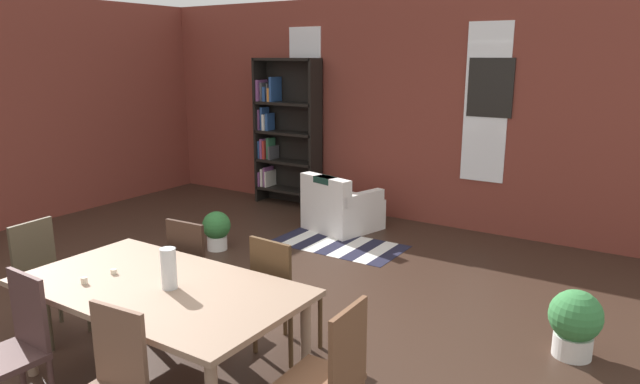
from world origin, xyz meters
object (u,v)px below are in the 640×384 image
at_px(bookshelf_tall, 283,131).
at_px(dining_chair_near_left, 15,346).
at_px(dining_chair_far_right, 281,292).
at_px(vase_on_table, 169,269).
at_px(dining_chair_head_left, 45,275).
at_px(potted_plant_corner, 217,229).
at_px(dining_chair_far_left, 196,269).
at_px(armchair_white, 341,209).
at_px(potted_plant_by_shelf, 575,321).
at_px(dining_table, 160,295).
at_px(dining_chair_head_right, 330,376).

bearing_deg(bookshelf_tall, dining_chair_near_left, -70.60).
bearing_deg(dining_chair_far_right, vase_on_table, -113.45).
height_order(dining_chair_head_left, potted_plant_corner, dining_chair_head_left).
bearing_deg(dining_chair_far_left, dining_chair_far_right, 0.00).
xyz_separation_m(armchair_white, potted_plant_by_shelf, (3.18, -1.83, 0.01)).
bearing_deg(potted_plant_corner, dining_chair_head_left, -82.59).
height_order(dining_chair_near_left, potted_plant_by_shelf, dining_chair_near_left).
bearing_deg(potted_plant_by_shelf, dining_chair_near_left, -135.32).
xyz_separation_m(dining_table, dining_chair_near_left, (-0.44, -0.77, -0.16)).
bearing_deg(dining_chair_head_right, potted_plant_corner, 142.72).
bearing_deg(dining_chair_head_right, dining_chair_near_left, -156.81).
height_order(armchair_white, potted_plant_by_shelf, armchair_white).
height_order(dining_chair_far_right, dining_chair_far_left, same).
bearing_deg(potted_plant_by_shelf, dining_chair_head_right, -116.07).
height_order(bookshelf_tall, armchair_white, bookshelf_tall).
height_order(dining_chair_near_left, potted_plant_corner, dining_chair_near_left).
distance_m(dining_chair_far_right, potted_plant_corner, 2.62).
bearing_deg(dining_chair_far_left, vase_on_table, -54.68).
bearing_deg(dining_chair_far_right, dining_chair_head_left, -156.67).
xyz_separation_m(dining_chair_head_right, armchair_white, (-2.22, 3.80, -0.23)).
height_order(dining_table, dining_chair_head_left, dining_chair_head_left).
height_order(dining_table, dining_chair_far_right, dining_chair_far_right).
bearing_deg(dining_chair_head_left, vase_on_table, 0.23).
height_order(dining_table, bookshelf_tall, bookshelf_tall).
bearing_deg(potted_plant_by_shelf, dining_chair_far_left, -156.69).
relative_size(dining_chair_near_left, bookshelf_tall, 0.43).
height_order(vase_on_table, dining_chair_head_left, vase_on_table).
distance_m(dining_chair_head_right, potted_plant_by_shelf, 2.20).
height_order(dining_chair_near_left, bookshelf_tall, bookshelf_tall).
xyz_separation_m(vase_on_table, dining_chair_head_left, (-1.47, -0.01, -0.37)).
xyz_separation_m(dining_table, potted_plant_corner, (-1.67, 2.31, -0.42)).
relative_size(dining_chair_head_right, dining_chair_far_left, 1.00).
distance_m(dining_chair_far_right, dining_chair_head_right, 1.20).
bearing_deg(dining_chair_far_left, dining_chair_head_right, -23.11).
xyz_separation_m(dining_chair_near_left, bookshelf_tall, (-1.86, 5.28, 0.61)).
bearing_deg(potted_plant_corner, armchair_white, 61.47).
distance_m(dining_table, dining_chair_head_right, 1.37).
bearing_deg(potted_plant_corner, dining_chair_near_left, -68.36).
distance_m(dining_table, dining_chair_far_right, 0.90).
distance_m(dining_chair_far_left, potted_plant_corner, 1.98).
xyz_separation_m(dining_chair_far_right, potted_plant_by_shelf, (1.88, 1.19, -0.23)).
xyz_separation_m(vase_on_table, bookshelf_tall, (-2.41, 4.51, 0.24)).
xyz_separation_m(dining_table, vase_on_table, (0.11, -0.00, 0.21)).
bearing_deg(vase_on_table, bookshelf_tall, 118.13).
distance_m(dining_chair_far_left, bookshelf_tall, 4.22).
height_order(dining_table, dining_chair_far_left, dining_chair_far_left).
relative_size(vase_on_table, dining_chair_far_left, 0.29).
bearing_deg(dining_chair_head_left, dining_table, 0.25).
height_order(dining_chair_far_right, dining_chair_head_right, same).
height_order(dining_chair_head_left, potted_plant_by_shelf, dining_chair_head_left).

